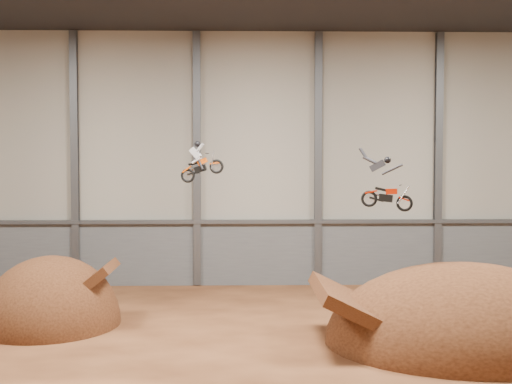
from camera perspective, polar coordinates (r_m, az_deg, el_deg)
floor at (r=25.43m, az=1.05°, el=-13.54°), size 40.00×40.00×0.00m
back_wall at (r=39.37m, az=0.12°, el=2.65°), size 40.00×0.10×14.00m
lower_band_back at (r=39.65m, az=0.13°, el=-4.96°), size 39.80×0.18×3.50m
steel_rail at (r=39.29m, az=0.13°, el=-2.39°), size 39.80×0.35×0.20m
steel_column_1 at (r=40.16m, az=-14.30°, el=2.57°), size 0.40×0.36×13.90m
steel_column_2 at (r=39.22m, az=-4.75°, el=2.64°), size 0.40×0.36×13.90m
steel_column_3 at (r=39.40m, az=4.99°, el=2.64°), size 0.40×0.36×13.90m
steel_column_4 at (r=40.68m, az=14.37°, el=2.57°), size 0.40×0.36×13.90m
takeoff_ramp at (r=32.07m, az=-16.09°, el=-10.16°), size 5.87×6.78×5.87m
landing_ramp at (r=29.08m, az=16.30°, el=-11.53°), size 10.69×9.45×6.17m
fmx_rider_a at (r=31.25m, az=-4.17°, el=2.76°), size 2.48×1.11×2.27m
fmx_rider_b at (r=27.90m, az=10.36°, el=0.96°), size 2.96×1.57×2.53m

